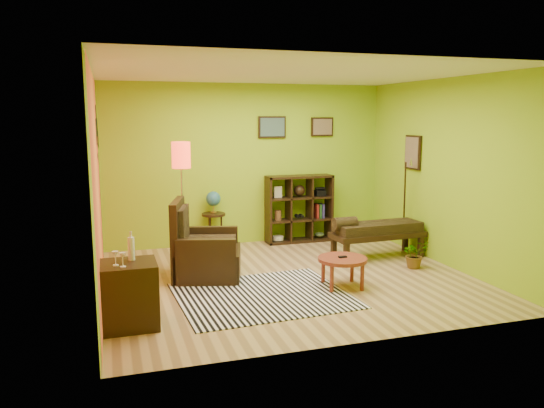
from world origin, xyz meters
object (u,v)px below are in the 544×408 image
object	(u,v)px
globe_table	(213,205)
potted_plant	(415,257)
cube_shelf	(300,209)
coffee_table	(342,262)
armchair	(203,254)
side_cabinet	(129,294)
bench	(375,230)
floor_lamp	(181,167)

from	to	relation	value
globe_table	potted_plant	distance (m)	3.42
cube_shelf	coffee_table	bearing A→B (deg)	-97.96
cube_shelf	potted_plant	xyz separation A→B (m)	(1.05, -2.11, -0.44)
armchair	cube_shelf	bearing A→B (deg)	38.37
coffee_table	globe_table	xyz separation A→B (m)	(-1.21, 2.61, 0.40)
side_cabinet	bench	bearing A→B (deg)	24.10
coffee_table	floor_lamp	xyz separation A→B (m)	(-1.88, 1.52, 1.17)
globe_table	cube_shelf	bearing A→B (deg)	-0.36
side_cabinet	floor_lamp	bearing A→B (deg)	67.13
globe_table	potted_plant	size ratio (longest dim) A/B	2.31
cube_shelf	bench	distance (m)	1.62
globe_table	potted_plant	world-z (taller)	globe_table
side_cabinet	globe_table	world-z (taller)	side_cabinet
cube_shelf	floor_lamp	bearing A→B (deg)	-154.23
side_cabinet	bench	size ratio (longest dim) A/B	0.66
potted_plant	bench	bearing A→B (deg)	112.99
bench	side_cabinet	bearing A→B (deg)	-155.90
armchair	floor_lamp	xyz separation A→B (m)	(-0.19, 0.54, 1.19)
side_cabinet	cube_shelf	size ratio (longest dim) A/B	0.85
armchair	potted_plant	size ratio (longest dim) A/B	2.60
side_cabinet	floor_lamp	size ratio (longest dim) A/B	0.54
floor_lamp	globe_table	distance (m)	1.50
floor_lamp	globe_table	bearing A→B (deg)	58.44
armchair	cube_shelf	distance (m)	2.63
coffee_table	globe_table	distance (m)	2.91
coffee_table	potted_plant	world-z (taller)	coffee_table
side_cabinet	globe_table	bearing A→B (deg)	63.98
coffee_table	bench	world-z (taller)	bench
side_cabinet	bench	world-z (taller)	side_cabinet
bench	potted_plant	size ratio (longest dim) A/B	3.66
armchair	bench	xyz separation A→B (m)	(2.80, 0.20, 0.11)
armchair	cube_shelf	xyz separation A→B (m)	(2.05, 1.62, 0.27)
cube_shelf	potted_plant	bearing A→B (deg)	-63.69
armchair	coffee_table	bearing A→B (deg)	-30.23
globe_table	cube_shelf	world-z (taller)	cube_shelf
floor_lamp	potted_plant	world-z (taller)	floor_lamp
side_cabinet	globe_table	distance (m)	3.54
floor_lamp	potted_plant	bearing A→B (deg)	-17.44
cube_shelf	globe_table	bearing A→B (deg)	179.64
bench	armchair	bearing A→B (deg)	-175.95
armchair	floor_lamp	distance (m)	1.32
bench	floor_lamp	bearing A→B (deg)	173.48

